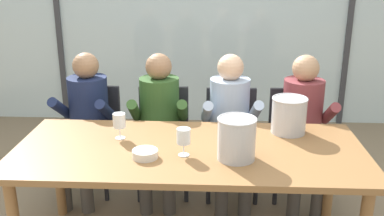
{
  "coord_description": "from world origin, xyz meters",
  "views": [
    {
      "loc": [
        0.15,
        -2.57,
        1.88
      ],
      "look_at": [
        0.0,
        0.35,
        0.9
      ],
      "focal_mm": 41.42,
      "sensor_mm": 36.0,
      "label": 1
    }
  ],
  "objects": [
    {
      "name": "dining_table",
      "position": [
        0.0,
        0.0,
        0.67
      ],
      "size": [
        2.22,
        0.96,
        0.75
      ],
      "color": "olive",
      "rests_on": "ground"
    },
    {
      "name": "chair_left_of_center",
      "position": [
        -0.27,
        0.88,
        0.5
      ],
      "size": [
        0.47,
        0.47,
        0.86
      ],
      "rotation": [
        0.0,
        0.0,
        0.06
      ],
      "color": "#232328",
      "rests_on": "ground"
    },
    {
      "name": "ground",
      "position": [
        0.0,
        1.0,
        0.0
      ],
      "size": [
        14.0,
        14.0,
        0.0
      ],
      "primitive_type": "plane",
      "color": "#847056"
    },
    {
      "name": "chair_center",
      "position": [
        0.3,
        0.88,
        0.5
      ],
      "size": [
        0.45,
        0.45,
        0.86
      ],
      "rotation": [
        0.0,
        0.0,
        0.03
      ],
      "color": "#232328",
      "rests_on": "ground"
    },
    {
      "name": "window_mullion_right",
      "position": [
        1.67,
        2.54,
        1.3
      ],
      "size": [
        0.06,
        0.06,
        2.6
      ],
      "primitive_type": "cube",
      "color": "#38383D",
      "rests_on": "ground"
    },
    {
      "name": "window_glass_panel",
      "position": [
        0.0,
        2.56,
        1.3
      ],
      "size": [
        7.42,
        0.03,
        2.6
      ],
      "primitive_type": "cube",
      "color": "silver",
      "rests_on": "ground"
    },
    {
      "name": "ice_bucket_secondary",
      "position": [
        0.67,
        0.3,
        0.87
      ],
      "size": [
        0.24,
        0.24,
        0.25
      ],
      "color": "#B7B7BC",
      "rests_on": "dining_table"
    },
    {
      "name": "person_maroon_top",
      "position": [
        0.86,
        0.75,
        0.67
      ],
      "size": [
        0.46,
        0.61,
        1.18
      ],
      "rotation": [
        0.0,
        0.0,
        -0.0
      ],
      "color": "brown",
      "rests_on": "ground"
    },
    {
      "name": "person_pale_blue_shirt",
      "position": [
        0.29,
        0.75,
        0.67
      ],
      "size": [
        0.49,
        0.63,
        1.18
      ],
      "rotation": [
        0.0,
        0.0,
        0.08
      ],
      "color": "#9EB2D1",
      "rests_on": "ground"
    },
    {
      "name": "chair_right_of_center",
      "position": [
        0.84,
        0.9,
        0.5
      ],
      "size": [
        0.45,
        0.45,
        0.86
      ],
      "rotation": [
        0.0,
        0.0,
        0.03
      ],
      "color": "#232328",
      "rests_on": "ground"
    },
    {
      "name": "chair_near_curtain",
      "position": [
        -0.87,
        0.9,
        0.5
      ],
      "size": [
        0.48,
        0.48,
        0.86
      ],
      "rotation": [
        0.0,
        0.0,
        -0.1
      ],
      "color": "#232328",
      "rests_on": "ground"
    },
    {
      "name": "person_navy_polo",
      "position": [
        -0.88,
        0.75,
        0.67
      ],
      "size": [
        0.49,
        0.63,
        1.18
      ],
      "rotation": [
        0.0,
        0.0,
        -0.09
      ],
      "color": "#192347",
      "rests_on": "ground"
    },
    {
      "name": "window_mullion_left",
      "position": [
        -1.67,
        2.54,
        1.3
      ],
      "size": [
        0.06,
        0.06,
        2.6
      ],
      "primitive_type": "cube",
      "color": "#38383D",
      "rests_on": "ground"
    },
    {
      "name": "ice_bucket_primary",
      "position": [
        0.29,
        -0.14,
        0.88
      ],
      "size": [
        0.24,
        0.24,
        0.26
      ],
      "color": "#B7B7BC",
      "rests_on": "dining_table"
    },
    {
      "name": "person_olive_shirt",
      "position": [
        -0.29,
        0.75,
        0.67
      ],
      "size": [
        0.47,
        0.62,
        1.18
      ],
      "rotation": [
        0.0,
        0.0,
        0.05
      ],
      "color": "#2D5123",
      "rests_on": "ground"
    },
    {
      "name": "tasting_bowl",
      "position": [
        -0.26,
        -0.16,
        0.77
      ],
      "size": [
        0.16,
        0.16,
        0.05
      ],
      "primitive_type": "cylinder",
      "color": "silver",
      "rests_on": "dining_table"
    },
    {
      "name": "wine_glass_by_left_taster",
      "position": [
        -0.47,
        0.14,
        0.86
      ],
      "size": [
        0.08,
        0.08,
        0.17
      ],
      "color": "silver",
      "rests_on": "dining_table"
    },
    {
      "name": "hillside_vineyard",
      "position": [
        0.0,
        5.73,
        0.7
      ],
      "size": [
        13.42,
        2.4,
        1.41
      ],
      "primitive_type": "cube",
      "color": "#477A38",
      "rests_on": "ground"
    },
    {
      "name": "wine_glass_near_bucket",
      "position": [
        -0.03,
        -0.11,
        0.86
      ],
      "size": [
        0.08,
        0.08,
        0.17
      ],
      "color": "silver",
      "rests_on": "dining_table"
    }
  ]
}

